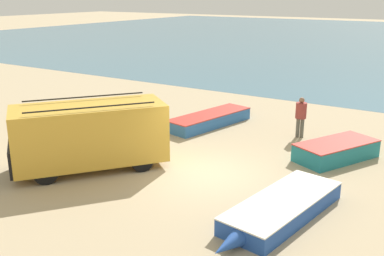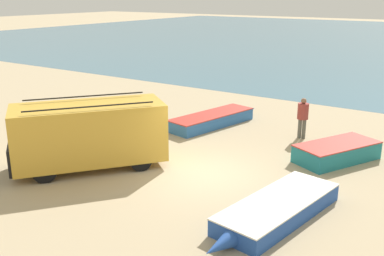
# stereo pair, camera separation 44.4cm
# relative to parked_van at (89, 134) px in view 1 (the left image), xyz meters

# --- Properties ---
(ground_plane) EXTENTS (200.00, 200.00, 0.00)m
(ground_plane) POSITION_rel_parked_van_xyz_m (3.78, 1.61, -1.26)
(ground_plane) COLOR tan
(parked_van) EXTENTS (4.77, 5.38, 2.43)m
(parked_van) POSITION_rel_parked_van_xyz_m (0.00, 0.00, 0.00)
(parked_van) COLOR gold
(parked_van) RESTS_ON ground_plane
(fishing_rowboat_0) EXTENTS (2.71, 3.92, 0.67)m
(fishing_rowboat_0) POSITION_rel_parked_van_xyz_m (7.12, 5.68, -0.92)
(fishing_rowboat_0) COLOR #1E757F
(fishing_rowboat_0) RESTS_ON ground_plane
(fishing_rowboat_1) EXTENTS (2.14, 5.28, 0.51)m
(fishing_rowboat_1) POSITION_rel_parked_van_xyz_m (7.02, 0.15, -1.00)
(fishing_rowboat_1) COLOR #234CA3
(fishing_rowboat_1) RESTS_ON ground_plane
(fishing_rowboat_2) EXTENTS (2.23, 5.54, 0.57)m
(fishing_rowboat_2) POSITION_rel_parked_van_xyz_m (0.88, 7.03, -0.98)
(fishing_rowboat_2) COLOR #2D66AD
(fishing_rowboat_2) RESTS_ON ground_plane
(fishing_rowboat_3) EXTENTS (2.56, 3.91, 0.60)m
(fishing_rowboat_3) POSITION_rel_parked_van_xyz_m (-4.20, 3.47, -0.96)
(fishing_rowboat_3) COLOR #2D66AD
(fishing_rowboat_3) RESTS_ON ground_plane
(fisherman_0) EXTENTS (0.46, 0.46, 1.75)m
(fisherman_0) POSITION_rel_parked_van_xyz_m (5.01, 7.38, -0.21)
(fisherman_0) COLOR #5B564C
(fisherman_0) RESTS_ON ground_plane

